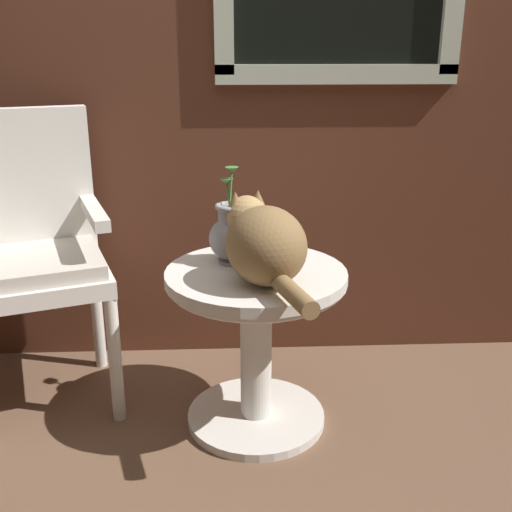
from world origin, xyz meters
name	(u,v)px	position (x,y,z in m)	size (l,w,h in m)	color
ground_plane	(223,450)	(0.00, 0.00, 0.00)	(6.00, 6.00, 0.00)	brown
back_wall	(221,20)	(0.01, 0.71, 1.31)	(4.00, 0.07, 2.60)	#562D1E
wicker_side_table	(256,322)	(0.11, 0.16, 0.37)	(0.58, 0.58, 0.55)	silver
wicker_chair	(27,244)	(-0.66, 0.38, 0.58)	(0.61, 0.58, 1.03)	silver
cat	(264,243)	(0.13, 0.08, 0.67)	(0.31, 0.56, 0.24)	olive
pewter_vase_with_ivy	(230,234)	(0.03, 0.25, 0.65)	(0.14, 0.14, 0.31)	#99999E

